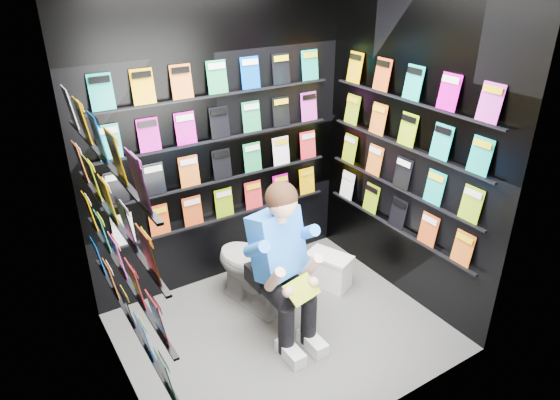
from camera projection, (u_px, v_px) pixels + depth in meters
floor at (283, 331)px, 4.02m from camera, size 2.40×2.40×0.00m
wall_back at (219, 143)px, 4.21m from camera, size 2.40×0.04×2.60m
wall_front at (383, 249)px, 2.69m from camera, size 2.40×0.04×2.60m
wall_left at (108, 230)px, 2.87m from camera, size 0.04×2.00×2.60m
wall_right at (408, 152)px, 4.02m from camera, size 0.04×2.00×2.60m
comics_back at (221, 144)px, 4.18m from camera, size 2.10×0.06×1.37m
comics_left at (113, 228)px, 2.88m from camera, size 0.06×1.70×1.37m
comics_right at (405, 152)px, 4.01m from camera, size 0.06×1.70×1.37m
toilet at (252, 266)px, 4.21m from camera, size 0.57×0.82×0.73m
longbox at (329, 271)px, 4.54m from camera, size 0.34×0.43×0.28m
longbox_lid at (329, 256)px, 4.47m from camera, size 0.36×0.46×0.03m
reader at (276, 244)px, 3.74m from camera, size 0.68×0.87×1.42m
held_comic at (302, 289)px, 3.56m from camera, size 0.29×0.20×0.11m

